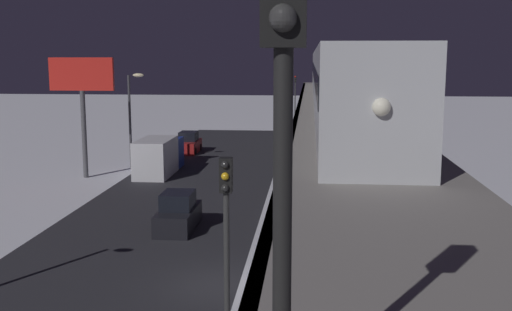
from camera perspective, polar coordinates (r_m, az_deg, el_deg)
The scene contains 14 objects.
ground_plane at distance 24.59m, azimuth -3.66°, elevation -12.05°, with size 240.00×240.00×0.00m, color white.
avenue_asphalt at distance 25.68m, azimuth -14.17°, elevation -11.37°, with size 11.00×102.05×0.01m, color #28282D.
elevated_railway at distance 23.01m, azimuth 8.97°, elevation -0.47°, with size 5.00×102.05×5.90m.
subway_train at distance 42.08m, azimuth 7.46°, elevation 7.48°, with size 2.94×55.47×3.40m.
rail_signal at distance 4.87m, azimuth 2.57°, elevation 5.71°, with size 0.36×0.41×4.00m.
sedan_red at distance 57.61m, azimuth -6.36°, elevation 1.07°, with size 1.91×4.24×1.97m.
sedan_black at distance 32.11m, azimuth -7.34°, elevation -5.49°, with size 1.80×4.12×1.97m.
box_truck at distance 47.47m, azimuth -9.11°, elevation -0.05°, with size 2.40×7.40×2.80m.
traffic_light_near at distance 15.90m, azimuth -2.80°, elevation -8.07°, with size 0.32×0.44×6.40m.
traffic_light_mid at distance 38.56m, azimuth 1.94°, elevation 2.20°, with size 0.32×0.44×6.40m.
traffic_light_far at distance 61.60m, azimuth 3.15°, elevation 4.84°, with size 0.32×0.44×6.40m.
traffic_light_distant at distance 84.72m, azimuth 3.71°, elevation 6.03°, with size 0.32×0.44×6.40m.
commercial_billboard at distance 46.38m, azimuth -16.07°, elevation 6.30°, with size 4.80×0.36×8.90m.
street_lamp_far at distance 49.90m, azimuth -11.57°, elevation 4.34°, with size 1.35×0.44×7.65m.
Camera 1 is at (-3.57, 22.64, 8.93)m, focal length 42.49 mm.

